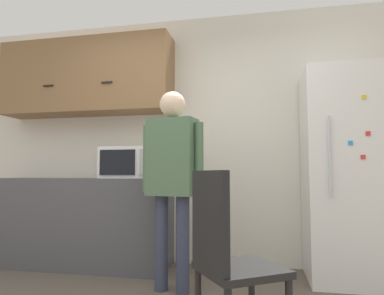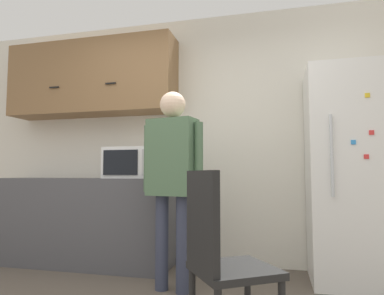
{
  "view_description": "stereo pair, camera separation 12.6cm",
  "coord_description": "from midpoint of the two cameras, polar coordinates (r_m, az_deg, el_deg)",
  "views": [
    {
      "loc": [
        0.71,
        -1.7,
        0.95
      ],
      "look_at": [
        0.14,
        1.08,
        1.17
      ],
      "focal_mm": 32.0,
      "sensor_mm": 36.0,
      "label": 1
    },
    {
      "loc": [
        0.83,
        -1.67,
        0.95
      ],
      "look_at": [
        0.14,
        1.08,
        1.17
      ],
      "focal_mm": 32.0,
      "sensor_mm": 36.0,
      "label": 2
    }
  ],
  "objects": [
    {
      "name": "chair",
      "position": [
        1.99,
        6.51,
        -17.01
      ],
      "size": [
        0.59,
        0.59,
        0.97
      ],
      "rotation": [
        0.0,
        0.0,
        2.16
      ],
      "color": "black",
      "rests_on": "ground_plane"
    },
    {
      "name": "counter",
      "position": [
        3.91,
        -16.92,
        -11.58
      ],
      "size": [
        1.96,
        0.62,
        0.91
      ],
      "color": "#4C4C51",
      "rests_on": "ground_plane"
    },
    {
      "name": "person",
      "position": [
        2.86,
        -2.02,
        -3.5
      ],
      "size": [
        0.54,
        0.29,
        1.65
      ],
      "rotation": [
        0.0,
        0.0,
        -0.18
      ],
      "color": "#33384C",
      "rests_on": "ground_plane"
    },
    {
      "name": "upper_cabinets",
      "position": [
        4.13,
        -15.53,
        10.94
      ],
      "size": [
        1.96,
        0.4,
        0.83
      ],
      "color": "olive"
    },
    {
      "name": "back_wall",
      "position": [
        3.78,
        2.26,
        1.59
      ],
      "size": [
        6.0,
        0.06,
        2.7
      ],
      "color": "silver",
      "rests_on": "ground_plane"
    },
    {
      "name": "refrigerator",
      "position": [
        3.38,
        25.84,
        -4.03
      ],
      "size": [
        0.72,
        0.69,
        1.9
      ],
      "color": "white",
      "rests_on": "ground_plane"
    },
    {
      "name": "microwave",
      "position": [
        3.6,
        -8.86,
        -2.57
      ],
      "size": [
        0.52,
        0.4,
        0.32
      ],
      "color": "white",
      "rests_on": "counter"
    }
  ]
}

